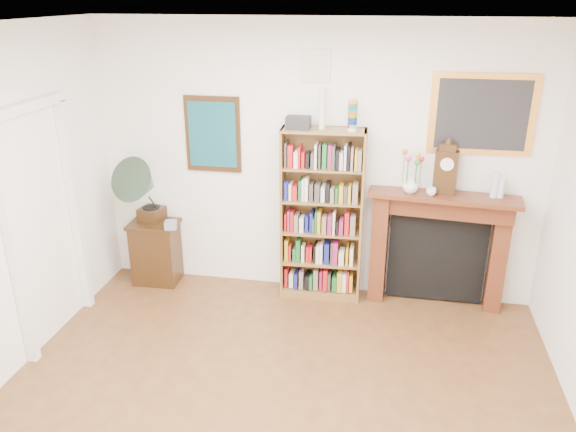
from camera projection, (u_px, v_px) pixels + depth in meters
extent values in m
cube|color=white|center=(250.00, 34.00, 2.84)|extent=(4.50, 5.00, 0.01)
cube|color=white|center=(315.00, 163.00, 5.65)|extent=(4.50, 0.01, 2.80)
cube|color=white|center=(13.00, 251.00, 4.54)|extent=(0.08, 0.08, 2.10)
cube|color=white|center=(75.00, 210.00, 5.40)|extent=(0.08, 0.08, 2.10)
cube|color=white|center=(26.00, 107.00, 4.57)|extent=(0.08, 1.02, 0.08)
cube|color=black|center=(213.00, 134.00, 5.72)|extent=(0.58, 0.03, 0.78)
cube|color=#134D5A|center=(212.00, 135.00, 5.70)|extent=(0.50, 0.01, 0.67)
cube|color=white|center=(316.00, 66.00, 5.28)|extent=(0.26, 0.03, 0.30)
cube|color=silver|center=(316.00, 66.00, 5.26)|extent=(0.22, 0.01, 0.26)
cube|color=gold|center=(482.00, 115.00, 5.16)|extent=(0.95, 0.03, 0.75)
cube|color=#262628|center=(482.00, 115.00, 5.14)|extent=(0.82, 0.01, 0.65)
cube|color=brown|center=(283.00, 213.00, 5.73)|extent=(0.04, 0.29, 1.79)
cube|color=brown|center=(361.00, 219.00, 5.60)|extent=(0.04, 0.29, 1.79)
cube|color=brown|center=(324.00, 130.00, 5.34)|extent=(0.83, 0.33, 0.02)
cube|color=brown|center=(320.00, 290.00, 5.98)|extent=(0.83, 0.33, 0.08)
cube|color=brown|center=(323.00, 211.00, 5.79)|extent=(0.82, 0.06, 1.79)
cube|color=brown|center=(321.00, 261.00, 5.85)|extent=(0.79, 0.31, 0.02)
cube|color=brown|center=(321.00, 232.00, 5.73)|extent=(0.79, 0.31, 0.02)
cube|color=brown|center=(322.00, 200.00, 5.60)|extent=(0.79, 0.31, 0.02)
cube|color=brown|center=(323.00, 168.00, 5.48)|extent=(0.79, 0.31, 0.02)
cube|color=black|center=(156.00, 252.00, 6.14)|extent=(0.53, 0.39, 0.70)
cube|color=#44180F|center=(379.00, 247.00, 5.71)|extent=(0.18, 0.22, 1.16)
cube|color=#44180F|center=(498.00, 256.00, 5.51)|extent=(0.18, 0.22, 1.16)
cube|color=#44180F|center=(443.00, 207.00, 5.43)|extent=(1.33, 0.33, 0.19)
cube|color=#44180F|center=(444.00, 197.00, 5.35)|extent=(1.45, 0.46, 0.04)
cube|color=black|center=(436.00, 257.00, 5.71)|extent=(0.96, 0.09, 0.93)
cube|color=black|center=(152.00, 214.00, 6.05)|extent=(0.28, 0.28, 0.14)
cylinder|color=black|center=(151.00, 207.00, 6.02)|extent=(0.21, 0.21, 0.01)
cone|color=#2F4435|center=(143.00, 183.00, 5.77)|extent=(0.58, 0.67, 0.61)
cube|color=#ACACB8|center=(171.00, 225.00, 5.85)|extent=(0.15, 0.15, 0.08)
cube|color=black|center=(446.00, 172.00, 5.31)|extent=(0.23, 0.15, 0.42)
cylinder|color=white|center=(447.00, 164.00, 5.22)|extent=(0.12, 0.03, 0.12)
cube|color=black|center=(448.00, 148.00, 5.22)|extent=(0.17, 0.12, 0.08)
imported|color=white|center=(411.00, 185.00, 5.37)|extent=(0.17, 0.17, 0.16)
imported|color=white|center=(431.00, 192.00, 5.31)|extent=(0.12, 0.12, 0.07)
cylinder|color=silver|center=(495.00, 185.00, 5.24)|extent=(0.07, 0.07, 0.24)
cylinder|color=silver|center=(501.00, 187.00, 5.24)|extent=(0.06, 0.06, 0.20)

